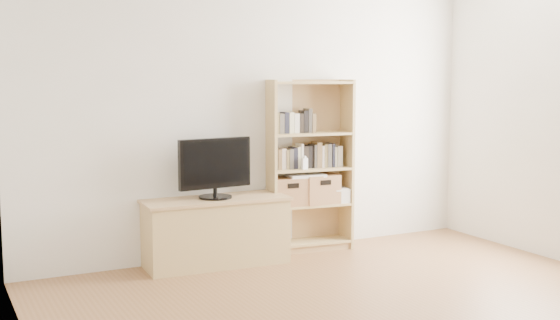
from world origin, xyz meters
TOP-DOWN VIEW (x-y plane):
  - back_wall at (0.00, 2.50)m, footprint 4.50×0.02m
  - left_wall at (-2.25, 0.00)m, footprint 0.02×5.00m
  - tv_stand at (-0.53, 2.27)m, footprint 1.25×0.52m
  - bookshelf at (0.46, 2.36)m, footprint 0.83×0.37m
  - television at (-0.53, 2.27)m, footprint 0.67×0.12m
  - books_row_mid at (0.46, 2.37)m, footprint 0.86×0.22m
  - books_row_upper at (0.28, 2.39)m, footprint 0.40×0.17m
  - baby_monitor at (0.36, 2.28)m, footprint 0.06×0.04m
  - basket_left at (0.24, 2.37)m, footprint 0.35×0.30m
  - basket_right at (0.55, 2.34)m, footprint 0.35×0.29m
  - laptop at (0.40, 2.34)m, footprint 0.37×0.28m
  - magazine_stack at (0.73, 2.32)m, footprint 0.20×0.27m

SIDE VIEW (x-z plane):
  - tv_stand at x=-0.53m, z-range 0.00..0.56m
  - magazine_stack at x=0.73m, z-range 0.45..0.57m
  - basket_left at x=0.24m, z-range 0.45..0.71m
  - basket_right at x=0.55m, z-range 0.45..0.72m
  - laptop at x=0.40m, z-range 0.71..0.73m
  - bookshelf at x=0.46m, z-range 0.00..1.61m
  - baby_monitor at x=0.36m, z-range 0.79..0.89m
  - television at x=-0.53m, z-range 0.59..1.12m
  - books_row_mid at x=0.46m, z-range 0.79..1.02m
  - books_row_upper at x=0.28m, z-range 1.12..1.33m
  - back_wall at x=0.00m, z-range 0.00..2.60m
  - left_wall at x=-2.25m, z-range 0.00..2.60m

